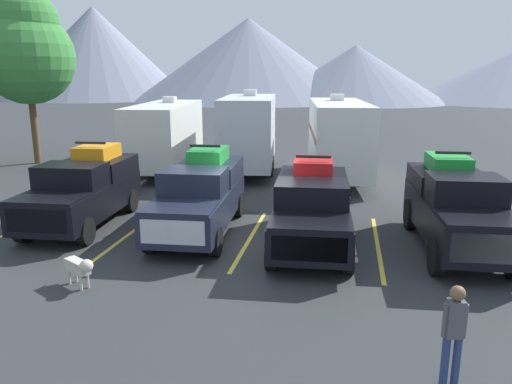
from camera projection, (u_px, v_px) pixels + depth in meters
name	position (u px, v px, depth m)	size (l,w,h in m)	color
ground_plane	(250.00, 239.00, 14.83)	(240.00, 240.00, 0.00)	#2D3033
pickup_truck_a	(83.00, 189.00, 16.14)	(2.43, 5.32, 2.62)	black
pickup_truck_b	(200.00, 194.00, 15.43)	(2.35, 5.70, 2.61)	black
pickup_truck_c	(312.00, 207.00, 14.19)	(2.43, 5.47, 2.49)	black
pickup_truck_d	(456.00, 206.00, 13.85)	(2.35, 5.57, 2.65)	black
lot_stripe_a	(26.00, 225.00, 16.22)	(0.12, 5.50, 0.01)	gold
lot_stripe_b	(133.00, 231.00, 15.57)	(0.12, 5.50, 0.01)	gold
lot_stripe_c	(250.00, 238.00, 14.91)	(0.12, 5.50, 0.01)	gold
lot_stripe_d	(378.00, 246.00, 14.26)	(0.12, 5.50, 0.01)	gold
camper_trailer_a	(166.00, 133.00, 24.62)	(3.25, 8.99, 3.64)	silver
camper_trailer_b	(249.00, 130.00, 24.06)	(3.12, 7.77, 4.01)	silver
camper_trailer_c	(338.00, 136.00, 22.58)	(3.21, 8.76, 3.86)	white
person_a	(454.00, 330.00, 7.69)	(0.38, 0.24, 1.72)	navy
dog	(80.00, 267.00, 11.40)	(0.93, 0.66, 0.76)	beige
tree_a	(27.00, 49.00, 25.72)	(4.87, 4.87, 9.02)	brown
mountain_ridge	(273.00, 63.00, 85.19)	(152.61, 40.79, 16.51)	gray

